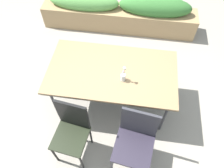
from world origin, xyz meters
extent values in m
plane|color=gray|center=(0.00, 0.00, 0.00)|extent=(12.00, 12.00, 0.00)
cube|color=#8C704C|center=(-0.02, -0.01, 0.76)|extent=(1.74, 0.97, 0.03)
cube|color=#333338|center=(-0.02, -0.01, 0.73)|extent=(1.71, 0.95, 0.02)
cylinder|color=#333338|center=(-0.79, -0.40, 0.37)|extent=(0.04, 0.04, 0.74)
cylinder|color=#333338|center=(0.75, -0.40, 0.37)|extent=(0.04, 0.04, 0.74)
cylinder|color=#333338|center=(-0.79, 0.37, 0.37)|extent=(0.04, 0.04, 0.74)
cylinder|color=#333338|center=(0.75, 0.37, 0.37)|extent=(0.04, 0.04, 0.74)
cube|color=black|center=(-0.41, -0.90, 0.49)|extent=(0.46, 0.46, 0.04)
cube|color=black|center=(-0.39, -0.72, 0.75)|extent=(0.39, 0.08, 0.51)
cylinder|color=black|center=(-0.25, -1.11, 0.24)|extent=(0.03, 0.03, 0.48)
cylinder|color=black|center=(-0.62, -1.06, 0.24)|extent=(0.03, 0.03, 0.48)
cylinder|color=black|center=(-0.21, -0.75, 0.24)|extent=(0.03, 0.03, 0.48)
cylinder|color=black|center=(-0.57, -0.70, 0.24)|extent=(0.03, 0.03, 0.48)
cube|color=#292433|center=(0.37, -0.90, 0.45)|extent=(0.53, 0.53, 0.04)
cube|color=#2D2D33|center=(0.40, -0.69, 0.71)|extent=(0.44, 0.09, 0.51)
cylinder|color=#2D2D33|center=(0.13, -1.09, 0.22)|extent=(0.03, 0.03, 0.44)
cylinder|color=#2D2D33|center=(0.61, -0.72, 0.22)|extent=(0.03, 0.03, 0.44)
cylinder|color=#2D2D33|center=(0.19, -0.66, 0.22)|extent=(0.03, 0.03, 0.44)
cylinder|color=silver|center=(0.14, -0.14, 0.83)|extent=(0.07, 0.07, 0.11)
cylinder|color=#569347|center=(0.15, -0.14, 0.93)|extent=(0.01, 0.01, 0.17)
sphere|color=white|center=(0.15, -0.14, 1.01)|extent=(0.04, 0.04, 0.04)
cylinder|color=#569347|center=(0.14, -0.14, 0.90)|extent=(0.01, 0.01, 0.11)
sphere|color=pink|center=(0.14, -0.14, 0.95)|extent=(0.03, 0.03, 0.03)
cylinder|color=#569347|center=(0.14, -0.14, 0.93)|extent=(0.01, 0.01, 0.17)
sphere|color=pink|center=(0.14, -0.14, 1.02)|extent=(0.03, 0.03, 0.03)
cube|color=#9E7F56|center=(-0.14, 1.79, 0.22)|extent=(3.04, 0.47, 0.44)
ellipsoid|color=#569347|center=(-0.83, 1.79, 0.54)|extent=(1.37, 0.42, 0.36)
ellipsoid|color=#387233|center=(0.54, 1.79, 0.56)|extent=(1.37, 0.42, 0.40)
camera|label=1|loc=(0.24, -1.81, 3.05)|focal=34.76mm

